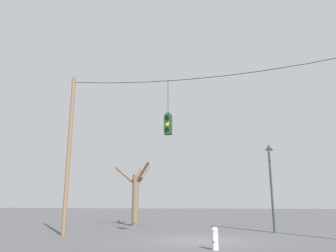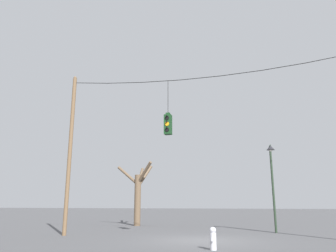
# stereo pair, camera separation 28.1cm
# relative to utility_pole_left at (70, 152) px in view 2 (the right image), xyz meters

# --- Properties ---
(ground_plane) EXTENTS (200.00, 200.00, 0.00)m
(ground_plane) POSITION_rel_utility_pole_left_xyz_m (6.91, -0.42, -4.17)
(ground_plane) COLOR #4C4C4F
(utility_pole_left) EXTENTS (0.20, 0.20, 8.36)m
(utility_pole_left) POSITION_rel_utility_pole_left_xyz_m (0.00, 0.00, 0.00)
(utility_pole_left) COLOR brown
(utility_pole_left) RESTS_ON ground_plane
(span_wire) EXTENTS (13.82, 0.03, 0.47)m
(span_wire) POSITION_rel_utility_pole_left_xyz_m (6.91, -0.00, 3.52)
(span_wire) COLOR black
(traffic_light_near_right_pole) EXTENTS (0.34, 0.58, 2.76)m
(traffic_light_near_right_pole) POSITION_rel_utility_pole_left_xyz_m (5.31, -0.00, 1.14)
(traffic_light_near_right_pole) COLOR #143819
(street_lamp) EXTENTS (0.44, 0.76, 4.74)m
(street_lamp) POSITION_rel_utility_pole_left_xyz_m (10.16, 4.09, -0.79)
(street_lamp) COLOR #233323
(street_lamp) RESTS_ON ground_plane
(bare_tree) EXTENTS (3.22, 3.71, 4.49)m
(bare_tree) POSITION_rel_utility_pole_left_xyz_m (0.82, 8.11, -1.74)
(bare_tree) COLOR brown
(bare_tree) RESTS_ON ground_plane
(fire_hydrant) EXTENTS (0.22, 0.30, 0.75)m
(fire_hydrant) POSITION_rel_utility_pole_left_xyz_m (7.79, -3.30, -3.79)
(fire_hydrant) COLOR silver
(fire_hydrant) RESTS_ON ground_plane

